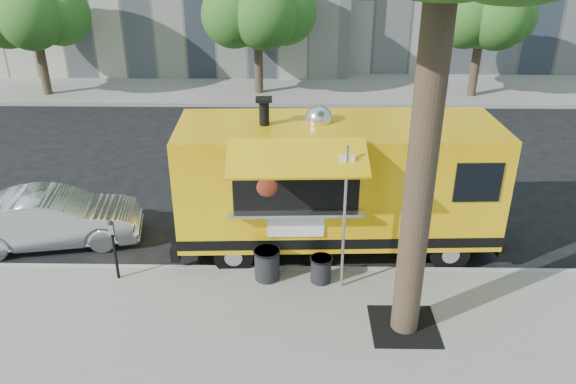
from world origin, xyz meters
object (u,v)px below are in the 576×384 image
object	(u,v)px
sign_post	(345,211)
far_tree_c	(484,7)
far_tree_b	(257,3)
far_tree_a	(32,5)
parking_meter	(113,243)
trash_bin_left	(267,263)
trash_bin_right	(321,268)
food_truck	(336,182)
sedan	(53,218)

from	to	relation	value
sign_post	far_tree_c	bearing A→B (deg)	65.19
far_tree_b	far_tree_a	bearing A→B (deg)	-177.46
parking_meter	trash_bin_left	xyz separation A→B (m)	(3.05, 0.05, -0.48)
far_tree_a	trash_bin_right	bearing A→B (deg)	-50.82
trash_bin_left	sign_post	bearing A→B (deg)	-9.49
food_truck	trash_bin_right	world-z (taller)	food_truck
far_tree_c	trash_bin_left	world-z (taller)	far_tree_c
far_tree_c	sedan	bearing A→B (deg)	-136.80
parking_meter	food_truck	distance (m)	4.79
parking_meter	trash_bin_right	size ratio (longest dim) A/B	2.45
far_tree_c	trash_bin_right	bearing A→B (deg)	-116.43
far_tree_a	trash_bin_right	world-z (taller)	far_tree_a
sign_post	trash_bin_right	bearing A→B (deg)	157.09
parking_meter	food_truck	size ratio (longest dim) A/B	0.19
far_tree_c	food_truck	world-z (taller)	far_tree_c
far_tree_a	parking_meter	xyz separation A→B (m)	(7.00, -13.65, -2.79)
far_tree_c	food_truck	distance (m)	14.01
parking_meter	food_truck	world-z (taller)	food_truck
far_tree_c	sedan	distance (m)	17.98
far_tree_a	sign_post	bearing A→B (deg)	-50.17
far_tree_a	sedan	size ratio (longest dim) A/B	1.38
far_tree_c	sedan	world-z (taller)	far_tree_c
food_truck	far_tree_b	bearing A→B (deg)	98.93
parking_meter	sedan	distance (m)	2.53
far_tree_c	sign_post	xyz separation A→B (m)	(-6.45, -13.95, -1.87)
far_tree_c	sign_post	size ratio (longest dim) A/B	1.74
far_tree_b	trash_bin_right	size ratio (longest dim) A/B	10.10
parking_meter	trash_bin_left	bearing A→B (deg)	0.94
food_truck	trash_bin_right	bearing A→B (deg)	-104.68
far_tree_b	sedan	xyz separation A→B (m)	(-3.91, -12.42, -3.20)
far_tree_c	trash_bin_left	xyz separation A→B (m)	(-7.95, -13.70, -3.22)
sign_post	trash_bin_left	world-z (taller)	sign_post
sedan	far_tree_c	bearing A→B (deg)	-57.07
far_tree_c	sign_post	bearing A→B (deg)	-114.81
sign_post	trash_bin_left	xyz separation A→B (m)	(-1.50, 0.25, -1.35)
far_tree_a	trash_bin_right	xyz separation A→B (m)	(11.15, -13.68, -3.33)
far_tree_a	far_tree_b	world-z (taller)	far_tree_b
sign_post	parking_meter	xyz separation A→B (m)	(-4.55, 0.20, -0.87)
far_tree_c	parking_meter	size ratio (longest dim) A/B	3.90
sign_post	food_truck	bearing A→B (deg)	92.00
far_tree_b	sign_post	xyz separation A→B (m)	(2.55, -14.25, -1.98)
far_tree_a	far_tree_c	size ratio (longest dim) A/B	1.03
food_truck	trash_bin_right	xyz separation A→B (m)	(-0.34, -1.55, -1.21)
sedan	trash_bin_right	distance (m)	6.29
far_tree_b	sign_post	size ratio (longest dim) A/B	1.83
food_truck	trash_bin_left	bearing A→B (deg)	-136.66
food_truck	trash_bin_left	distance (m)	2.35
far_tree_c	parking_meter	bearing A→B (deg)	-128.66
far_tree_c	trash_bin_right	size ratio (longest dim) A/B	9.57
far_tree_c	parking_meter	xyz separation A→B (m)	(-11.00, -13.75, -2.74)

